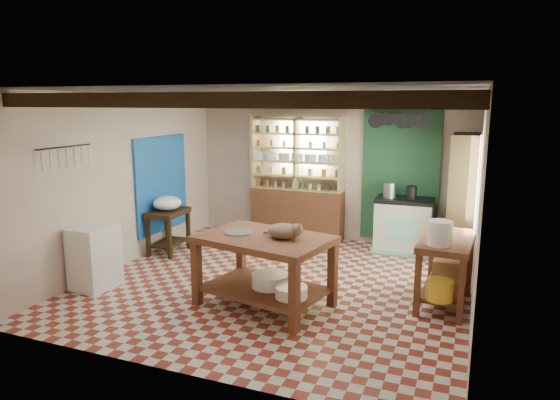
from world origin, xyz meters
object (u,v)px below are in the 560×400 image
at_px(white_cabinet, 95,257).
at_px(right_counter, 445,271).
at_px(prep_table, 169,231).
at_px(cat, 284,231).
at_px(stove, 404,225).
at_px(work_table, 264,271).

relative_size(white_cabinet, right_counter, 0.72).
height_order(prep_table, cat, cat).
bearing_deg(cat, stove, 72.61).
distance_m(right_counter, cat, 2.06).
bearing_deg(work_table, right_counter, 34.13).
height_order(prep_table, right_counter, right_counter).
bearing_deg(stove, cat, -110.59).
bearing_deg(stove, white_cabinet, -139.93).
height_order(stove, cat, cat).
bearing_deg(cat, prep_table, 153.10).
height_order(work_table, right_counter, work_table).
bearing_deg(white_cabinet, right_counter, 17.90).
xyz_separation_m(stove, white_cabinet, (-3.61, -3.20, -0.03)).
bearing_deg(stove, work_table, -114.95).
bearing_deg(white_cabinet, work_table, 10.45).
relative_size(work_table, white_cabinet, 1.83).
xyz_separation_m(work_table, prep_table, (-2.33, 1.40, -0.08)).
bearing_deg(stove, right_counter, -70.56).
relative_size(work_table, prep_table, 2.14).
bearing_deg(cat, white_cabinet, -171.97).
relative_size(right_counter, cat, 2.95).
xyz_separation_m(right_counter, cat, (-1.80, -0.85, 0.54)).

